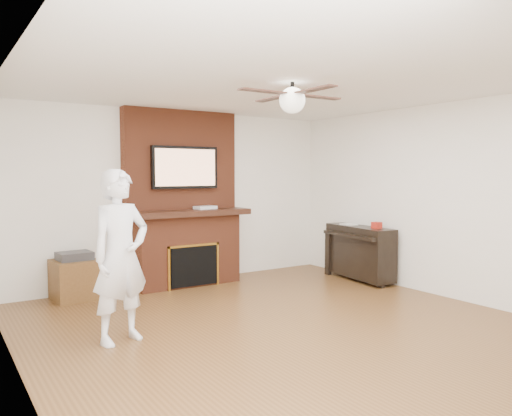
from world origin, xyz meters
TOP-DOWN VIEW (x-y plane):
  - room_shell at (0.00, 0.00)m, footprint 5.36×5.86m
  - fireplace at (0.00, 2.55)m, footprint 1.78×0.64m
  - tv at (0.00, 2.50)m, footprint 1.00×0.08m
  - ceiling_fan at (-0.00, 0.00)m, footprint 1.21×1.21m
  - person at (-1.56, 0.60)m, footprint 0.69×0.55m
  - side_table at (-1.55, 2.48)m, footprint 0.56×0.56m
  - piano at (2.30, 1.35)m, footprint 0.59×1.27m
  - cable_box at (0.29, 2.45)m, footprint 0.34×0.23m
  - candle_orange at (-0.17, 2.36)m, footprint 0.07×0.07m
  - candle_green at (-0.06, 2.38)m, footprint 0.07×0.07m
  - candle_cream at (0.14, 2.29)m, footprint 0.08×0.08m
  - candle_blue at (0.18, 2.36)m, footprint 0.06×0.06m

SIDE VIEW (x-z plane):
  - candle_blue at x=0.18m, z-range 0.00..0.09m
  - candle_green at x=-0.06m, z-range 0.00..0.09m
  - candle_cream at x=0.14m, z-range 0.00..0.10m
  - candle_orange at x=-0.17m, z-range 0.00..0.12m
  - side_table at x=-1.55m, z-range -0.02..0.58m
  - piano at x=2.30m, z-range -0.02..0.88m
  - person at x=-1.56m, z-range 0.00..1.64m
  - fireplace at x=0.00m, z-range -0.25..2.25m
  - cable_box at x=0.29m, z-range 1.08..1.12m
  - room_shell at x=0.00m, z-range -0.18..2.68m
  - tv at x=0.00m, z-range 1.38..1.98m
  - ceiling_fan at x=0.00m, z-range 2.18..2.49m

